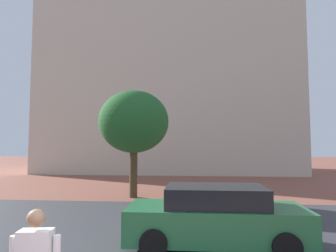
# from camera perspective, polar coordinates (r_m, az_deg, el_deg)

# --- Properties ---
(ground_plane) EXTENTS (120.00, 120.00, 0.00)m
(ground_plane) POSITION_cam_1_polar(r_m,az_deg,el_deg) (12.50, 1.76, -15.58)
(ground_plane) COLOR brown
(street_asphalt_strip) EXTENTS (120.00, 7.80, 0.00)m
(street_asphalt_strip) POSITION_cam_1_polar(r_m,az_deg,el_deg) (9.59, 0.71, -19.13)
(street_asphalt_strip) COLOR #38383D
(street_asphalt_strip) RESTS_ON ground_plane
(landmark_building) EXTENTS (24.64, 11.77, 37.65)m
(landmark_building) POSITION_cam_1_polar(r_m,az_deg,el_deg) (31.80, 0.79, 11.83)
(landmark_building) COLOR beige
(landmark_building) RESTS_ON ground_plane
(car_green) EXTENTS (4.40, 1.99, 1.50)m
(car_green) POSITION_cam_1_polar(r_m,az_deg,el_deg) (7.75, 9.32, -17.24)
(car_green) COLOR #287042
(car_green) RESTS_ON ground_plane
(tree_curb_far) EXTENTS (3.48, 3.48, 5.31)m
(tree_curb_far) POSITION_cam_1_polar(r_m,az_deg,el_deg) (14.63, -6.72, 0.78)
(tree_curb_far) COLOR #4C3823
(tree_curb_far) RESTS_ON ground_plane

